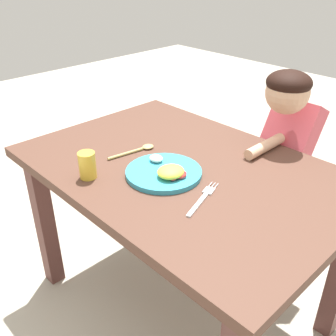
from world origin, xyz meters
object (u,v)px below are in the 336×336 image
fork (203,198)px  spoon (138,150)px  drinking_cup (87,165)px  plate (165,172)px  person (285,167)px

fork → spoon: spoon is taller
fork → spoon: size_ratio=1.05×
spoon → drinking_cup: bearing=-163.4°
plate → spoon: 0.22m
plate → fork: bearing=-4.8°
spoon → person: size_ratio=0.20×
fork → person: person is taller
drinking_cup → fork: bearing=26.5°
spoon → plate: bearing=-95.4°
drinking_cup → person: person is taller
plate → drinking_cup: drinking_cup is taller
plate → person: (0.13, 0.62, -0.17)m
plate → drinking_cup: 0.27m
spoon → person: person is taller
fork → person: size_ratio=0.21×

